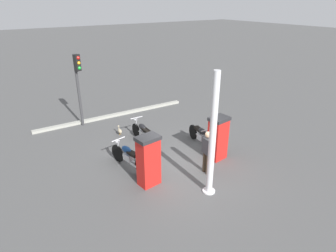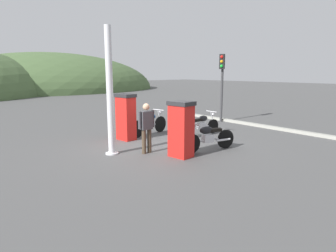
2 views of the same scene
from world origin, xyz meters
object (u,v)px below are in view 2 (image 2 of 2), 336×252
object	(u,v)px
motorcycle_extra	(201,124)
roadside_traffic_light	(222,76)
motorcycle_far_pump	(150,123)
wandering_duck	(211,125)
fuel_pump_far	(126,117)
canopy_support_pole	(110,94)
attendant_person	(146,125)
fuel_pump_near	(181,129)
motorcycle_near_pump	(208,137)

from	to	relation	value
motorcycle_extra	roadside_traffic_light	bearing A→B (deg)	25.86
motorcycle_far_pump	roadside_traffic_light	world-z (taller)	roadside_traffic_light
wandering_duck	roadside_traffic_light	distance (m)	3.01
fuel_pump_far	canopy_support_pole	size ratio (longest dim) A/B	0.45
attendant_person	roadside_traffic_light	world-z (taller)	roadside_traffic_light
fuel_pump_far	motorcycle_far_pump	distance (m)	1.27
wandering_duck	attendant_person	bearing A→B (deg)	-165.03
fuel_pump_near	motorcycle_extra	size ratio (longest dim) A/B	0.81
attendant_person	fuel_pump_near	bearing A→B (deg)	-61.65
canopy_support_pole	wandering_duck	bearing A→B (deg)	5.95
motorcycle_near_pump	attendant_person	world-z (taller)	attendant_person
fuel_pump_near	motorcycle_extra	bearing A→B (deg)	31.50
motorcycle_near_pump	canopy_support_pole	world-z (taller)	canopy_support_pole
motorcycle_extra	wandering_duck	size ratio (longest dim) A/B	5.13
attendant_person	wandering_duck	distance (m)	4.64
motorcycle_near_pump	motorcycle_extra	distance (m)	2.39
fuel_pump_far	motorcycle_near_pump	xyz separation A→B (m)	(1.09, -3.08, -0.41)
fuel_pump_far	roadside_traffic_light	world-z (taller)	roadside_traffic_light
motorcycle_far_pump	canopy_support_pole	xyz separation A→B (m)	(-2.62, -1.46, 1.36)
fuel_pump_near	motorcycle_near_pump	distance (m)	1.16
motorcycle_far_pump	fuel_pump_far	bearing A→B (deg)	-174.12
attendant_person	canopy_support_pole	world-z (taller)	canopy_support_pole
fuel_pump_far	motorcycle_extra	xyz separation A→B (m)	(2.69, -1.31, -0.44)
fuel_pump_far	motorcycle_far_pump	xyz separation A→B (m)	(1.21, 0.12, -0.38)
fuel_pump_near	roadside_traffic_light	world-z (taller)	roadside_traffic_light
roadside_traffic_light	motorcycle_far_pump	bearing A→B (deg)	-179.13
fuel_pump_far	motorcycle_near_pump	size ratio (longest dim) A/B	0.88
fuel_pump_far	wandering_duck	bearing A→B (deg)	-11.36
motorcycle_extra	attendant_person	world-z (taller)	attendant_person
motorcycle_far_pump	motorcycle_extra	bearing A→B (deg)	-44.13
motorcycle_extra	wandering_duck	xyz separation A→B (m)	(1.21, 0.53, -0.24)
fuel_pump_near	motorcycle_far_pump	size ratio (longest dim) A/B	0.82
attendant_person	fuel_pump_far	bearing A→B (deg)	74.79
fuel_pump_far	roadside_traffic_light	distance (m)	5.98
motorcycle_extra	roadside_traffic_light	xyz separation A→B (m)	(3.11, 1.51, 1.88)
motorcycle_far_pump	wandering_duck	xyz separation A→B (m)	(2.69, -0.91, -0.29)
attendant_person	wandering_duck	world-z (taller)	attendant_person
motorcycle_near_pump	wandering_duck	size ratio (longest dim) A/B	4.87
motorcycle_far_pump	attendant_person	xyz separation A→B (m)	(-1.74, -2.09, 0.40)
wandering_duck	canopy_support_pole	xyz separation A→B (m)	(-5.31, -0.55, 1.65)
motorcycle_far_pump	canopy_support_pole	world-z (taller)	canopy_support_pole
motorcycle_near_pump	canopy_support_pole	xyz separation A→B (m)	(-2.50, 1.75, 1.39)
fuel_pump_near	roadside_traffic_light	bearing A→B (deg)	28.56
fuel_pump_near	motorcycle_extra	world-z (taller)	fuel_pump_near
wandering_duck	motorcycle_extra	bearing A→B (deg)	-156.35
fuel_pump_far	attendant_person	distance (m)	2.04
motorcycle_extra	wandering_duck	bearing A→B (deg)	23.65
motorcycle_extra	fuel_pump_near	bearing A→B (deg)	-148.50
fuel_pump_near	attendant_person	world-z (taller)	fuel_pump_near
motorcycle_near_pump	fuel_pump_far	bearing A→B (deg)	109.46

